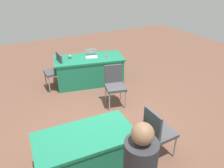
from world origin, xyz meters
TOP-DOWN VIEW (x-y plane):
  - ground_plane at (0.00, 0.00)m, footprint 14.40×14.40m
  - table_foreground at (-0.47, -2.17)m, footprint 2.01×1.23m
  - table_mid_left at (0.79, 0.73)m, footprint 1.52×0.86m
  - chair_tucked_left at (-0.57, -0.86)m, footprint 0.53×0.53m
  - chair_tucked_right at (-0.40, 0.94)m, footprint 0.45×0.45m
  - chair_aisle at (0.44, -2.29)m, footprint 0.45×0.45m
  - laptop_silver at (-0.56, -2.21)m, footprint 0.39×0.37m
  - yarn_ball at (-0.01, -2.38)m, footprint 0.10×0.10m
  - scissors_red at (-0.96, -2.04)m, footprint 0.10×0.18m

SIDE VIEW (x-z plane):
  - ground_plane at x=0.00m, z-range 0.00..0.00m
  - table_foreground at x=-0.47m, z-range 0.00..0.76m
  - table_mid_left at x=0.79m, z-range 0.00..0.76m
  - chair_tucked_right at x=-0.40m, z-range 0.07..1.02m
  - chair_tucked_left at x=-0.57m, z-range 0.07..1.04m
  - chair_aisle at x=0.44m, z-range 0.08..1.05m
  - scissors_red at x=-0.96m, z-range 0.76..0.77m
  - laptop_silver at x=-0.56m, z-range 0.70..0.90m
  - yarn_ball at x=-0.01m, z-range 0.76..0.86m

